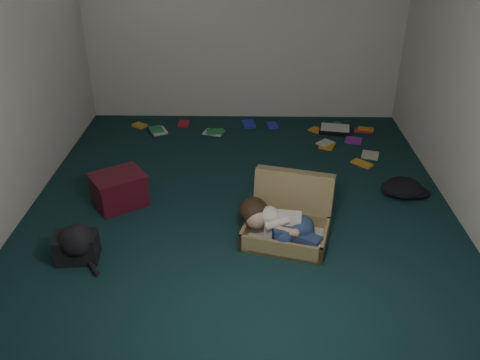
{
  "coord_description": "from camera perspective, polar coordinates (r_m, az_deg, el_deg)",
  "views": [
    {
      "loc": [
        0.07,
        -4.15,
        2.57
      ],
      "look_at": [
        0.0,
        -0.15,
        0.35
      ],
      "focal_mm": 38.0,
      "sensor_mm": 36.0,
      "label": 1
    }
  ],
  "objects": [
    {
      "name": "backpack",
      "position": [
        4.32,
        -17.89,
        -7.1
      ],
      "size": [
        0.45,
        0.37,
        0.25
      ],
      "primitive_type": null,
      "rotation": [
        0.0,
        0.0,
        0.1
      ],
      "color": "black",
      "rests_on": "floor"
    },
    {
      "name": "maroon_bin",
      "position": [
        4.93,
        -13.41,
        -1.06
      ],
      "size": [
        0.6,
        0.57,
        0.32
      ],
      "rotation": [
        0.0,
        0.0,
        0.6
      ],
      "color": "#4A0F1B",
      "rests_on": "floor"
    },
    {
      "name": "paper_tray",
      "position": [
        6.53,
        10.61,
        5.62
      ],
      "size": [
        0.43,
        0.36,
        0.05
      ],
      "rotation": [
        0.0,
        0.0,
        -0.17
      ],
      "color": "black",
      "rests_on": "floor"
    },
    {
      "name": "suitcase",
      "position": [
        4.42,
        5.5,
        -4.24
      ],
      "size": [
        0.85,
        0.83,
        0.51
      ],
      "rotation": [
        0.0,
        0.0,
        -0.26
      ],
      "color": "olive",
      "rests_on": "floor"
    },
    {
      "name": "book_scatter",
      "position": [
        6.34,
        4.32,
        5.13
      ],
      "size": [
        3.06,
        1.33,
        0.02
      ],
      "color": "gold",
      "rests_on": "floor"
    },
    {
      "name": "wall_left",
      "position": [
        4.81,
        -25.04,
        11.04
      ],
      "size": [
        0.0,
        4.5,
        4.5
      ],
      "primitive_type": "plane",
      "rotation": [
        1.57,
        0.0,
        1.57
      ],
      "color": "silver",
      "rests_on": "ground"
    },
    {
      "name": "wall_front",
      "position": [
        2.28,
        -0.96,
        -4.77
      ],
      "size": [
        4.5,
        0.0,
        4.5
      ],
      "primitive_type": "plane",
      "rotation": [
        -1.57,
        0.0,
        0.0
      ],
      "color": "silver",
      "rests_on": "ground"
    },
    {
      "name": "person",
      "position": [
        4.26,
        4.44,
        -4.92
      ],
      "size": [
        0.71,
        0.5,
        0.32
      ],
      "rotation": [
        0.0,
        0.0,
        -0.26
      ],
      "color": "silver",
      "rests_on": "suitcase"
    },
    {
      "name": "floor",
      "position": [
        4.88,
        0.03,
        -2.74
      ],
      "size": [
        4.5,
        4.5,
        0.0
      ],
      "primitive_type": "plane",
      "color": "#0F2A2B",
      "rests_on": "ground"
    },
    {
      "name": "wall_back",
      "position": [
        6.52,
        0.4,
        17.82
      ],
      "size": [
        4.5,
        0.0,
        4.5
      ],
      "primitive_type": "plane",
      "rotation": [
        1.57,
        0.0,
        0.0
      ],
      "color": "silver",
      "rests_on": "ground"
    },
    {
      "name": "clothing_pile",
      "position": [
        5.28,
        17.68,
        -0.77
      ],
      "size": [
        0.49,
        0.45,
        0.13
      ],
      "primitive_type": null,
      "rotation": [
        0.0,
        0.0,
        0.35
      ],
      "color": "black",
      "rests_on": "floor"
    }
  ]
}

